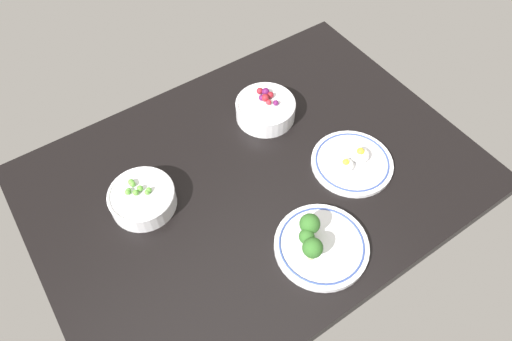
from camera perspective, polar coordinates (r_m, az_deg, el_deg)
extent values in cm
cube|color=black|center=(119.08, 0.00, -1.14)|extent=(110.53, 80.21, 4.00)
cylinder|color=silver|center=(121.59, 11.83, 0.93)|extent=(21.17, 21.17, 1.21)
torus|color=#33478C|center=(121.12, 11.87, 1.10)|extent=(19.13, 19.13, 0.50)
ellipsoid|color=white|center=(118.52, 11.01, 0.68)|extent=(4.41, 4.41, 2.42)
sphere|color=yellow|center=(117.67, 11.09, 1.00)|extent=(1.76, 1.76, 1.76)
ellipsoid|color=white|center=(121.14, 12.74, 1.94)|extent=(5.03, 5.03, 2.76)
sphere|color=yellow|center=(120.19, 12.85, 2.31)|extent=(2.01, 2.01, 2.01)
cylinder|color=silver|center=(128.58, 1.19, 7.52)|extent=(16.48, 16.48, 5.11)
torus|color=silver|center=(126.75, 1.21, 8.32)|extent=(16.62, 16.62, 0.80)
sphere|color=maroon|center=(127.91, 1.82, 9.38)|extent=(1.76, 1.76, 1.76)
sphere|color=maroon|center=(128.86, 0.48, 9.86)|extent=(1.86, 1.86, 1.86)
sphere|color=maroon|center=(126.81, 1.17, 9.03)|extent=(2.14, 2.14, 2.14)
sphere|color=#59144C|center=(128.44, 1.22, 9.76)|extent=(2.19, 2.19, 2.19)
sphere|color=#59144C|center=(127.10, 0.73, 9.04)|extent=(1.73, 1.73, 1.73)
sphere|color=#59144C|center=(125.96, 2.48, 8.40)|extent=(1.52, 1.52, 1.52)
sphere|color=#B2232D|center=(126.07, 1.59, 8.47)|extent=(1.47, 1.47, 1.47)
cylinder|color=silver|center=(113.88, -13.89, -3.47)|extent=(15.88, 15.88, 4.71)
torus|color=silver|center=(111.96, -14.12, -2.81)|extent=(16.04, 16.04, 0.80)
sphere|color=#599E38|center=(111.31, -13.17, -2.37)|extent=(1.32, 1.32, 1.32)
sphere|color=#599E38|center=(112.41, -15.57, -2.42)|extent=(1.29, 1.29, 1.29)
sphere|color=#599E38|center=(113.16, -15.08, -1.63)|extent=(1.44, 1.44, 1.44)
sphere|color=#599E38|center=(111.55, -14.73, -2.67)|extent=(1.44, 1.44, 1.44)
sphere|color=#599E38|center=(112.18, -15.67, -2.60)|extent=(1.36, 1.36, 1.36)
sphere|color=#599E38|center=(113.55, -15.26, -1.39)|extent=(1.52, 1.52, 1.52)
sphere|color=#599E38|center=(111.06, -13.38, -2.66)|extent=(1.24, 1.24, 1.24)
sphere|color=#599E38|center=(111.99, -14.22, -2.15)|extent=(1.48, 1.48, 1.48)
cylinder|color=silver|center=(107.14, 8.12, -9.28)|extent=(21.70, 21.70, 1.60)
torus|color=#33478C|center=(106.43, 8.17, -9.09)|extent=(19.59, 19.59, 0.50)
cylinder|color=#9EBC72|center=(103.46, 6.88, -10.29)|extent=(1.61, 1.61, 2.82)
sphere|color=#2D6023|center=(100.66, 7.06, -9.51)|extent=(4.60, 4.60, 4.60)
cylinder|color=#9EBC72|center=(104.91, 6.19, -8.81)|extent=(1.24, 1.24, 2.43)
sphere|color=#2D6023|center=(102.66, 6.32, -8.16)|extent=(3.55, 3.55, 3.55)
cylinder|color=#9EBC72|center=(106.40, 6.75, -7.29)|extent=(1.66, 1.66, 2.65)
sphere|color=#2D6023|center=(103.71, 6.91, -6.46)|extent=(4.74, 4.74, 4.74)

